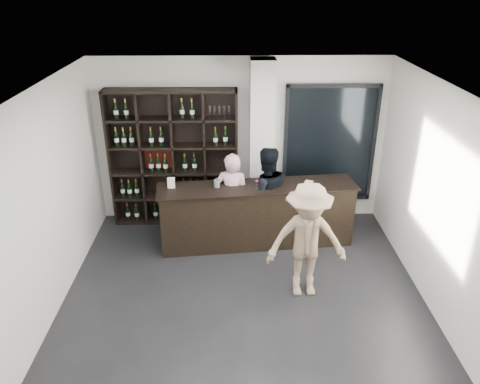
{
  "coord_description": "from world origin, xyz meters",
  "views": [
    {
      "loc": [
        -0.15,
        -4.98,
        4.12
      ],
      "look_at": [
        -0.04,
        1.1,
        1.25
      ],
      "focal_mm": 35.0,
      "sensor_mm": 36.0,
      "label": 1
    }
  ],
  "objects_px": {
    "taster_black": "(265,196)",
    "tasting_counter": "(257,215)",
    "taster_pink": "(232,198)",
    "wine_shelf": "(174,159)",
    "customer": "(307,241)"
  },
  "relations": [
    {
      "from": "tasting_counter",
      "to": "taster_black",
      "type": "xyz_separation_m",
      "value": [
        0.14,
        0.1,
        0.3
      ]
    },
    {
      "from": "tasting_counter",
      "to": "taster_pink",
      "type": "distance_m",
      "value": 0.49
    },
    {
      "from": "wine_shelf",
      "to": "customer",
      "type": "distance_m",
      "value": 2.97
    },
    {
      "from": "tasting_counter",
      "to": "customer",
      "type": "height_order",
      "value": "customer"
    },
    {
      "from": "taster_pink",
      "to": "tasting_counter",
      "type": "bearing_deg",
      "value": 175.96
    },
    {
      "from": "customer",
      "to": "taster_pink",
      "type": "bearing_deg",
      "value": 123.1
    },
    {
      "from": "taster_pink",
      "to": "taster_black",
      "type": "distance_m",
      "value": 0.54
    },
    {
      "from": "taster_black",
      "to": "customer",
      "type": "xyz_separation_m",
      "value": [
        0.46,
        -1.45,
        0.01
      ]
    },
    {
      "from": "wine_shelf",
      "to": "customer",
      "type": "bearing_deg",
      "value": -47.25
    },
    {
      "from": "taster_black",
      "to": "tasting_counter",
      "type": "bearing_deg",
      "value": 24.66
    },
    {
      "from": "taster_pink",
      "to": "taster_black",
      "type": "height_order",
      "value": "taster_black"
    },
    {
      "from": "wine_shelf",
      "to": "taster_black",
      "type": "height_order",
      "value": "wine_shelf"
    },
    {
      "from": "tasting_counter",
      "to": "customer",
      "type": "xyz_separation_m",
      "value": [
        0.6,
        -1.35,
        0.32
      ]
    },
    {
      "from": "taster_pink",
      "to": "customer",
      "type": "xyz_separation_m",
      "value": [
        1.0,
        -1.45,
        0.06
      ]
    },
    {
      "from": "tasting_counter",
      "to": "customer",
      "type": "relative_size",
      "value": 1.89
    }
  ]
}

